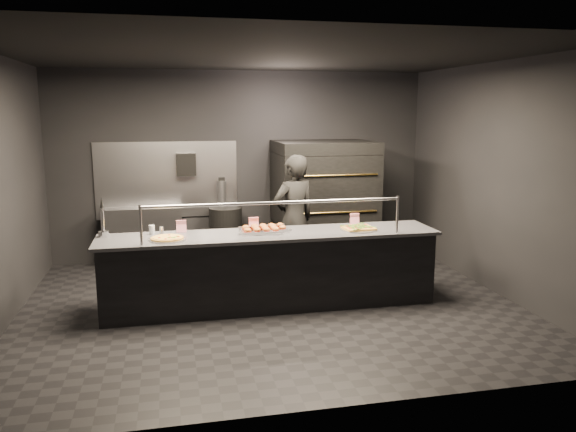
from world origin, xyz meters
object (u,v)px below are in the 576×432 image
at_px(prep_shelf, 143,236).
at_px(service_counter, 271,269).
at_px(slider_tray_a, 261,230).
at_px(trash_bin, 226,234).
at_px(worker, 294,218).
at_px(square_pizza, 358,228).
at_px(fire_extinguisher, 222,194).
at_px(round_pizza, 167,238).
at_px(pizza_oven, 324,201).
at_px(beer_tap, 103,226).
at_px(slider_tray_b, 268,228).
at_px(towel_dispenser, 186,164).

bearing_deg(prep_shelf, service_counter, -55.41).
distance_m(slider_tray_a, trash_bin, 2.22).
relative_size(prep_shelf, worker, 0.67).
distance_m(prep_shelf, square_pizza, 3.62).
bearing_deg(fire_extinguisher, slider_tray_a, -84.12).
distance_m(prep_shelf, trash_bin, 1.29).
bearing_deg(service_counter, prep_shelf, 124.59).
height_order(service_counter, slider_tray_a, service_counter).
bearing_deg(worker, round_pizza, 12.46).
height_order(service_counter, trash_bin, service_counter).
bearing_deg(pizza_oven, beer_tap, -151.63).
bearing_deg(fire_extinguisher, beer_tap, -126.01).
xyz_separation_m(slider_tray_a, trash_bin, (-0.21, 2.14, -0.52)).
relative_size(slider_tray_a, trash_bin, 0.65).
height_order(fire_extinguisher, round_pizza, fire_extinguisher).
distance_m(pizza_oven, slider_tray_a, 2.25).
bearing_deg(trash_bin, square_pizza, -57.81).
bearing_deg(pizza_oven, slider_tray_b, -124.45).
xyz_separation_m(service_counter, pizza_oven, (1.20, 1.90, 0.50)).
bearing_deg(prep_shelf, square_pizza, -41.06).
distance_m(towel_dispenser, worker, 2.09).
relative_size(round_pizza, slider_tray_b, 0.76).
bearing_deg(trash_bin, round_pizza, -111.43).
bearing_deg(square_pizza, slider_tray_a, 174.78).
distance_m(service_counter, towel_dispenser, 2.78).
xyz_separation_m(pizza_oven, round_pizza, (-2.42, -1.99, -0.03)).
distance_m(beer_tap, worker, 2.60).
distance_m(fire_extinguisher, beer_tap, 2.72).
bearing_deg(worker, slider_tray_a, 36.11).
distance_m(round_pizza, trash_bin, 2.54).
bearing_deg(round_pizza, towel_dispenser, 82.56).
bearing_deg(towel_dispenser, fire_extinguisher, 1.04).
distance_m(prep_shelf, round_pizza, 2.49).
height_order(towel_dispenser, beer_tap, towel_dispenser).
relative_size(round_pizza, worker, 0.24).
bearing_deg(beer_tap, pizza_oven, 28.37).
relative_size(beer_tap, round_pizza, 1.09).
height_order(towel_dispenser, square_pizza, towel_dispenser).
bearing_deg(square_pizza, towel_dispenser, 129.57).
height_order(prep_shelf, round_pizza, round_pizza).
bearing_deg(trash_bin, pizza_oven, -11.93).
height_order(pizza_oven, prep_shelf, pizza_oven).
xyz_separation_m(service_counter, trash_bin, (-0.32, 2.22, -0.03)).
height_order(pizza_oven, beer_tap, pizza_oven).
relative_size(fire_extinguisher, slider_tray_b, 0.89).
height_order(pizza_oven, trash_bin, pizza_oven).
bearing_deg(beer_tap, prep_shelf, 80.63).
bearing_deg(prep_shelf, slider_tray_b, -53.60).
bearing_deg(service_counter, beer_tap, 174.17).
distance_m(towel_dispenser, trash_bin, 1.27).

